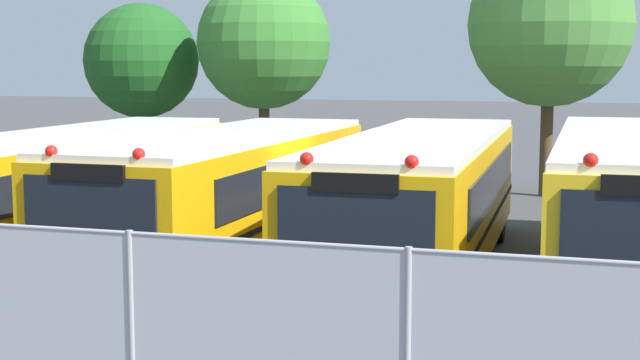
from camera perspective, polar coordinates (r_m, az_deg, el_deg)
ground_plane at (r=17.09m, az=-0.08°, el=-5.33°), size 160.00×160.00×0.00m
school_bus_0 at (r=19.12m, az=-15.79°, el=-0.24°), size 2.65×11.34×2.50m
school_bus_1 at (r=17.36m, az=-5.74°, el=-0.61°), size 2.70×9.89×2.58m
school_bus_2 at (r=16.29m, az=6.39°, el=-1.06°), size 2.76×10.52×2.61m
school_bus_3 at (r=16.30m, az=18.75°, el=-1.27°), size 2.53×10.72×2.69m
tree_0 at (r=30.10m, az=-11.18°, el=7.39°), size 3.68×3.68×5.69m
tree_1 at (r=27.94m, az=-3.44°, el=8.69°), size 4.06×4.06×6.43m
tree_2 at (r=26.56m, az=14.46°, el=9.53°), size 4.59×4.59×7.12m
chainlink_fence at (r=9.68m, az=-11.69°, el=-8.83°), size 17.40×0.07×2.04m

